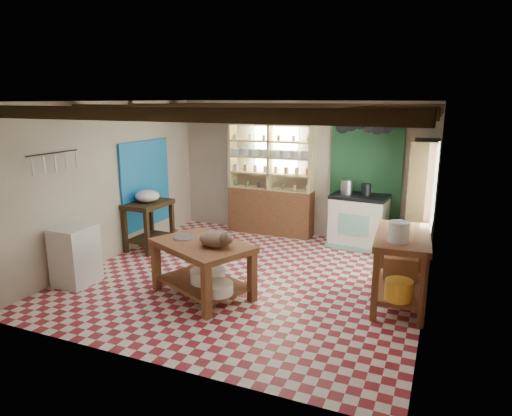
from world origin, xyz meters
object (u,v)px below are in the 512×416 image
at_px(work_table, 203,269).
at_px(stove, 359,221).
at_px(right_counter, 400,269).
at_px(cat, 216,239).
at_px(prep_table, 149,225).
at_px(white_cabinet, 75,255).

distance_m(work_table, stove, 3.36).
bearing_deg(right_counter, stove, 109.24).
xyz_separation_m(right_counter, cat, (-2.25, -0.83, 0.38)).
relative_size(prep_table, right_counter, 0.65).
bearing_deg(prep_table, stove, 26.26).
xyz_separation_m(work_table, cat, (0.25, -0.06, 0.48)).
bearing_deg(stove, prep_table, -150.23).
bearing_deg(cat, stove, 81.54).
bearing_deg(white_cabinet, cat, 7.07).
bearing_deg(right_counter, prep_table, 167.89).
bearing_deg(work_table, stove, 87.25).
xyz_separation_m(work_table, prep_table, (-1.88, 1.39, 0.05)).
height_order(work_table, white_cabinet, white_cabinet).
xyz_separation_m(white_cabinet, cat, (2.15, 0.30, 0.43)).
xyz_separation_m(work_table, right_counter, (2.50, 0.78, 0.10)).
distance_m(stove, white_cabinet, 4.80).
height_order(white_cabinet, right_counter, right_counter).
bearing_deg(prep_table, work_table, -35.11).
bearing_deg(stove, white_cabinet, -131.05).
bearing_deg(stove, work_table, -112.57).
bearing_deg(cat, prep_table, 160.44).
height_order(prep_table, right_counter, right_counter).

